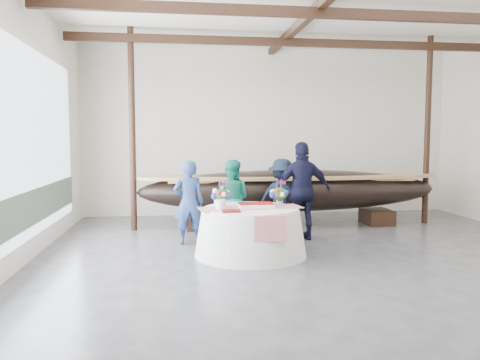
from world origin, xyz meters
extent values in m
cube|color=#3D3D42|center=(0.00, 0.00, 0.00)|extent=(10.00, 12.00, 0.01)
cube|color=silver|center=(0.00, 6.00, 2.25)|extent=(10.00, 0.02, 4.50)
cube|color=black|center=(0.00, 1.50, 4.25)|extent=(9.80, 0.12, 0.18)
cube|color=black|center=(0.00, 4.00, 4.25)|extent=(9.80, 0.12, 0.18)
cylinder|color=black|center=(-3.50, 4.04, 2.25)|extent=(0.14, 0.14, 4.50)
cylinder|color=black|center=(3.50, 4.04, 2.25)|extent=(0.14, 0.14, 4.50)
cube|color=silver|center=(-4.95, 1.00, 2.00)|extent=(0.02, 7.00, 3.20)
cube|color=#596654|center=(-4.94, 1.00, 0.90)|extent=(0.02, 7.00, 0.60)
cube|color=black|center=(-2.01, 4.04, 0.18)|extent=(0.62, 0.80, 0.36)
cube|color=black|center=(2.27, 4.04, 0.18)|extent=(0.62, 0.80, 0.36)
ellipsoid|color=black|center=(0.13, 4.04, 0.85)|extent=(7.12, 1.42, 0.98)
cube|color=#9E7A4C|center=(0.13, 4.04, 1.11)|extent=(5.70, 0.93, 0.05)
cone|color=white|center=(-1.24, 1.43, 0.41)|extent=(1.98, 1.98, 0.82)
cylinder|color=white|center=(-1.24, 1.43, 0.83)|extent=(1.68, 1.68, 0.04)
cube|color=red|center=(-1.24, 1.43, 0.85)|extent=(1.88, 0.76, 0.01)
cube|color=white|center=(-1.15, 1.43, 0.88)|extent=(0.60, 0.40, 0.07)
cylinder|color=white|center=(-1.78, 1.28, 0.93)|extent=(0.18, 0.18, 0.17)
cylinder|color=white|center=(-1.77, 1.75, 0.96)|extent=(0.18, 0.18, 0.22)
cube|color=maroon|center=(-1.63, 1.01, 0.86)|extent=(0.30, 0.24, 0.03)
cone|color=silver|center=(-0.76, 1.31, 0.91)|extent=(0.09, 0.09, 0.12)
imported|color=navy|center=(-2.30, 2.47, 0.82)|extent=(0.62, 0.42, 1.64)
imported|color=#1A8970|center=(-1.43, 2.83, 0.82)|extent=(0.95, 0.83, 1.64)
imported|color=black|center=(-0.34, 2.91, 0.82)|extent=(1.22, 1.09, 1.64)
imported|color=black|center=(0.01, 2.58, 1.00)|extent=(1.19, 0.52, 2.00)
camera|label=1|loc=(-2.50, -6.63, 2.05)|focal=35.00mm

